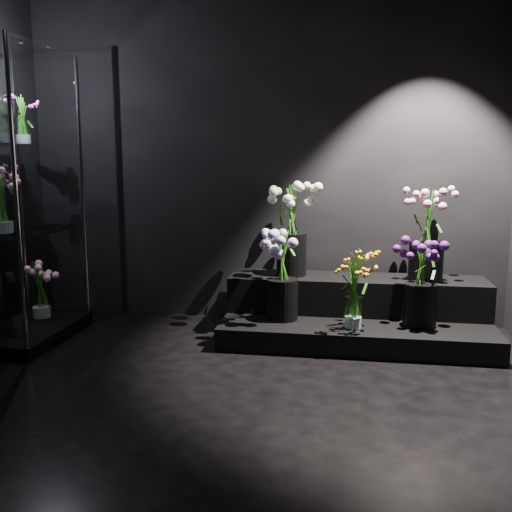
# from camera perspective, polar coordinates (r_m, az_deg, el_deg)

# --- Properties ---
(floor) EXTENTS (4.00, 4.00, 0.00)m
(floor) POSITION_cam_1_polar(r_m,az_deg,el_deg) (3.17, -5.03, -15.98)
(floor) COLOR black
(floor) RESTS_ON ground
(wall_back) EXTENTS (4.00, 0.00, 4.00)m
(wall_back) POSITION_cam_1_polar(r_m,az_deg,el_deg) (4.82, 0.64, 10.07)
(wall_back) COLOR black
(wall_back) RESTS_ON floor
(display_riser) EXTENTS (2.01, 0.89, 0.45)m
(display_riser) POSITION_cam_1_polar(r_m,az_deg,el_deg) (4.52, 9.95, -5.63)
(display_riser) COLOR black
(display_riser) RESTS_ON floor
(display_case) EXTENTS (0.59, 0.98, 2.16)m
(display_case) POSITION_cam_1_polar(r_m,az_deg,el_deg) (4.57, -22.65, 5.33)
(display_case) COLOR black
(display_case) RESTS_ON floor
(bouquet_orange_bells) EXTENTS (0.28, 0.28, 0.57)m
(bouquet_orange_bells) POSITION_cam_1_polar(r_m,az_deg,el_deg) (4.12, 9.77, -3.17)
(bouquet_orange_bells) COLOR white
(bouquet_orange_bells) RESTS_ON display_riser
(bouquet_lilac) EXTENTS (0.47, 0.47, 0.67)m
(bouquet_lilac) POSITION_cam_1_polar(r_m,az_deg,el_deg) (4.27, 2.67, -1.32)
(bouquet_lilac) COLOR black
(bouquet_lilac) RESTS_ON display_riser
(bouquet_purple) EXTENTS (0.41, 0.41, 0.61)m
(bouquet_purple) POSITION_cam_1_polar(r_m,az_deg,el_deg) (4.27, 16.17, -2.23)
(bouquet_purple) COLOR black
(bouquet_purple) RESTS_ON display_riser
(bouquet_cream_roses) EXTENTS (0.45, 0.45, 0.72)m
(bouquet_cream_roses) POSITION_cam_1_polar(r_m,az_deg,el_deg) (4.53, 3.60, 3.35)
(bouquet_cream_roses) COLOR black
(bouquet_cream_roses) RESTS_ON display_riser
(bouquet_pink_roses) EXTENTS (0.45, 0.45, 0.72)m
(bouquet_pink_roses) POSITION_cam_1_polar(r_m,az_deg,el_deg) (4.52, 16.78, 2.70)
(bouquet_pink_roses) COLOR black
(bouquet_pink_roses) RESTS_ON display_riser
(bouquet_case_pink) EXTENTS (0.31, 0.31, 0.45)m
(bouquet_case_pink) POSITION_cam_1_polar(r_m,az_deg,el_deg) (4.48, -24.11, 5.14)
(bouquet_case_pink) COLOR white
(bouquet_case_pink) RESTS_ON display_case
(bouquet_case_magenta) EXTENTS (0.26, 0.26, 0.36)m
(bouquet_case_magenta) POSITION_cam_1_polar(r_m,az_deg,el_deg) (4.74, -22.39, 12.59)
(bouquet_case_magenta) COLOR white
(bouquet_case_magenta) RESTS_ON display_case
(bouquet_case_base_pink) EXTENTS (0.31, 0.31, 0.46)m
(bouquet_case_base_pink) POSITION_cam_1_polar(r_m,az_deg,el_deg) (4.91, -20.78, -3.03)
(bouquet_case_base_pink) COLOR white
(bouquet_case_base_pink) RESTS_ON display_case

